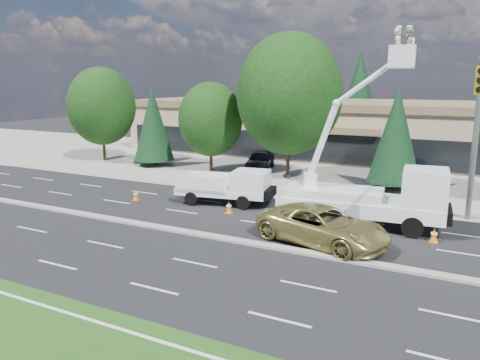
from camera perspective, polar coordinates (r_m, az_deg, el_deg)
The scene contains 22 objects.
ground at distance 22.68m, azimuth -1.13°, elevation -7.41°, with size 140.00×140.00×0.00m, color black.
concrete_apron at distance 40.83m, azimuth 12.32°, elevation 1.06°, with size 140.00×22.00×0.01m, color gray.
road_median at distance 22.66m, azimuth -1.13°, elevation -7.26°, with size 120.00×0.55×0.12m, color gray.
strip_mall at distance 50.07m, azimuth 15.46°, elevation 6.14°, with size 50.40×15.40×5.50m.
tree_front_a at distance 46.75m, azimuth -16.52°, elevation 8.61°, with size 6.41×6.41×8.89m.
tree_front_b at distance 42.94m, azimuth -10.55°, elevation 6.77°, with size 3.59×3.59×7.08m.
tree_front_c at distance 39.51m, azimuth -3.62°, elevation 7.38°, with size 5.41×5.41×7.51m.
tree_front_d at distance 36.31m, azimuth 6.03°, elevation 10.35°, with size 8.07×8.07×11.19m.
tree_front_e at distance 34.41m, azimuth 18.49°, elevation 5.25°, with size 3.66×3.66×7.22m.
tree_back_a at distance 67.08m, azimuth 2.40°, elevation 9.81°, with size 4.77×4.77×9.40m.
tree_back_b at distance 62.47m, azimuth 14.33°, elevation 10.25°, with size 5.75×5.75×11.33m.
tree_back_c at distance 60.93m, azimuth 27.24°, elevation 7.24°, with size 3.71×3.71×7.31m.
signal_mast at distance 25.91m, azimuth 27.08°, elevation 7.43°, with size 2.76×10.16×9.00m.
utility_pickup at distance 29.03m, azimuth -1.32°, elevation -1.23°, with size 5.99×3.09×2.19m.
bucket_truck at distance 25.27m, azimuth 15.91°, elevation -0.89°, with size 8.69×3.43×10.13m.
traffic_cone_a at distance 30.84m, azimuth -12.59°, elevation -1.80°, with size 0.40×0.40×0.70m.
traffic_cone_b at distance 27.20m, azimuth -1.37°, elevation -3.36°, with size 0.40×0.40×0.70m.
traffic_cone_c at distance 25.22m, azimuth 3.14°, elevation -4.60°, with size 0.40×0.40×0.70m.
traffic_cone_d at distance 24.20m, azimuth 22.57°, elevation -6.24°, with size 0.40×0.40×0.70m.
minivan at distance 22.35m, azimuth 10.05°, elevation -5.51°, with size 2.93×6.34×1.76m, color #9F944D.
parked_car_west at distance 40.73m, azimuth 2.44°, elevation 2.47°, with size 1.95×4.85×1.65m, color black.
parked_car_east at distance 38.78m, azimuth 19.27°, elevation 1.30°, with size 1.70×4.88×1.61m, color black.
Camera 1 is at (10.19, -18.82, 7.50)m, focal length 35.00 mm.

